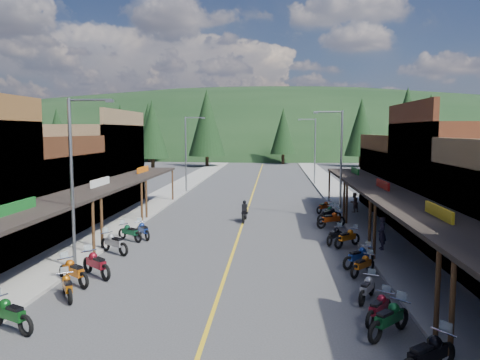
% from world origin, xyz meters
% --- Properties ---
extents(ground, '(220.00, 220.00, 0.00)m').
position_xyz_m(ground, '(0.00, 0.00, 0.00)').
color(ground, '#38383A').
rests_on(ground, ground).
extents(centerline, '(0.15, 90.00, 0.01)m').
position_xyz_m(centerline, '(0.00, 20.00, 0.01)').
color(centerline, gold).
rests_on(centerline, ground).
extents(sidewalk_west, '(3.40, 94.00, 0.15)m').
position_xyz_m(sidewalk_west, '(-8.70, 20.00, 0.07)').
color(sidewalk_west, gray).
rests_on(sidewalk_west, ground).
extents(sidewalk_east, '(3.40, 94.00, 0.15)m').
position_xyz_m(sidewalk_east, '(8.70, 20.00, 0.07)').
color(sidewalk_east, gray).
rests_on(sidewalk_east, ground).
extents(shop_west_2, '(10.90, 9.00, 6.20)m').
position_xyz_m(shop_west_2, '(-13.75, 1.70, 2.53)').
color(shop_west_2, '#3F2111').
rests_on(shop_west_2, ground).
extents(shop_west_3, '(10.90, 10.20, 8.20)m').
position_xyz_m(shop_west_3, '(-13.78, 11.30, 3.52)').
color(shop_west_3, brown).
rests_on(shop_west_3, ground).
extents(shop_east_2, '(10.90, 9.00, 8.20)m').
position_xyz_m(shop_east_2, '(13.78, 1.70, 3.52)').
color(shop_east_2, '#562B19').
rests_on(shop_east_2, ground).
extents(shop_east_3, '(10.90, 10.20, 6.20)m').
position_xyz_m(shop_east_3, '(13.75, 11.30, 2.53)').
color(shop_east_3, '#4C2D16').
rests_on(shop_east_3, ground).
extents(streetlight_0, '(2.16, 0.18, 8.00)m').
position_xyz_m(streetlight_0, '(-6.95, -6.00, 4.46)').
color(streetlight_0, gray).
rests_on(streetlight_0, ground).
extents(streetlight_1, '(2.16, 0.18, 8.00)m').
position_xyz_m(streetlight_1, '(-6.95, 22.00, 4.46)').
color(streetlight_1, gray).
rests_on(streetlight_1, ground).
extents(streetlight_2, '(2.16, 0.18, 8.00)m').
position_xyz_m(streetlight_2, '(6.95, 8.00, 4.46)').
color(streetlight_2, gray).
rests_on(streetlight_2, ground).
extents(streetlight_3, '(2.16, 0.18, 8.00)m').
position_xyz_m(streetlight_3, '(6.95, 30.00, 4.46)').
color(streetlight_3, gray).
rests_on(streetlight_3, ground).
extents(ridge_hill, '(310.00, 140.00, 60.00)m').
position_xyz_m(ridge_hill, '(0.00, 135.00, 0.00)').
color(ridge_hill, black).
rests_on(ridge_hill, ground).
extents(pine_0, '(5.04, 5.04, 11.00)m').
position_xyz_m(pine_0, '(-40.00, 62.00, 6.48)').
color(pine_0, black).
rests_on(pine_0, ground).
extents(pine_1, '(5.88, 5.88, 12.50)m').
position_xyz_m(pine_1, '(-24.00, 70.00, 7.24)').
color(pine_1, black).
rests_on(pine_1, ground).
extents(pine_2, '(6.72, 6.72, 14.00)m').
position_xyz_m(pine_2, '(-10.00, 58.00, 7.99)').
color(pine_2, black).
rests_on(pine_2, ground).
extents(pine_3, '(5.04, 5.04, 11.00)m').
position_xyz_m(pine_3, '(4.00, 66.00, 6.48)').
color(pine_3, black).
rests_on(pine_3, ground).
extents(pine_4, '(5.88, 5.88, 12.50)m').
position_xyz_m(pine_4, '(18.00, 60.00, 7.24)').
color(pine_4, black).
rests_on(pine_4, ground).
extents(pine_5, '(6.72, 6.72, 14.00)m').
position_xyz_m(pine_5, '(34.00, 72.00, 7.99)').
color(pine_5, black).
rests_on(pine_5, ground).
extents(pine_7, '(5.88, 5.88, 12.50)m').
position_xyz_m(pine_7, '(-32.00, 76.00, 7.24)').
color(pine_7, black).
rests_on(pine_7, ground).
extents(pine_8, '(4.48, 4.48, 10.00)m').
position_xyz_m(pine_8, '(-22.00, 40.00, 5.98)').
color(pine_8, black).
rests_on(pine_8, ground).
extents(pine_9, '(4.93, 4.93, 10.80)m').
position_xyz_m(pine_9, '(24.00, 45.00, 6.38)').
color(pine_9, black).
rests_on(pine_9, ground).
extents(pine_10, '(5.38, 5.38, 11.60)m').
position_xyz_m(pine_10, '(-18.00, 50.00, 6.78)').
color(pine_10, black).
rests_on(pine_10, ground).
extents(pine_11, '(5.82, 5.82, 12.40)m').
position_xyz_m(pine_11, '(20.00, 38.00, 7.19)').
color(pine_11, black).
rests_on(pine_11, ground).
extents(bike_west_2, '(2.30, 1.65, 1.26)m').
position_xyz_m(bike_west_2, '(-6.38, -12.62, 0.63)').
color(bike_west_2, '#0D4315').
rests_on(bike_west_2, ground).
extents(bike_west_3, '(1.55, 1.95, 1.09)m').
position_xyz_m(bike_west_3, '(-5.82, -9.64, 0.54)').
color(bike_west_3, '#9D500B').
rests_on(bike_west_3, ground).
extents(bike_west_4, '(2.22, 1.95, 1.27)m').
position_xyz_m(bike_west_4, '(-6.29, -7.99, 0.64)').
color(bike_west_4, '#B3530C').
rests_on(bike_west_4, ground).
extents(bike_west_5, '(2.23, 2.08, 1.31)m').
position_xyz_m(bike_west_5, '(-5.74, -6.84, 0.65)').
color(bike_west_5, maroon).
rests_on(bike_west_5, ground).
extents(bike_west_6, '(2.26, 1.91, 1.28)m').
position_xyz_m(bike_west_6, '(-6.29, -2.90, 0.64)').
color(bike_west_6, gray).
rests_on(bike_west_6, ground).
extents(bike_west_7, '(2.05, 1.68, 1.15)m').
position_xyz_m(bike_west_7, '(-6.34, -0.01, 0.58)').
color(bike_west_7, '#0D4426').
rests_on(bike_west_7, ground).
extents(bike_west_8, '(1.69, 2.01, 1.14)m').
position_xyz_m(bike_west_8, '(-5.73, 0.68, 0.57)').
color(bike_west_8, navy).
rests_on(bike_west_8, ground).
extents(bike_east_1, '(2.31, 2.02, 1.32)m').
position_xyz_m(bike_east_1, '(6.25, -14.60, 0.66)').
color(bike_east_1, black).
rests_on(bike_east_1, ground).
extents(bike_east_2, '(2.06, 2.10, 1.26)m').
position_xyz_m(bike_east_2, '(5.84, -12.13, 0.63)').
color(bike_east_2, '#0D451E').
rests_on(bike_east_2, ground).
extents(bike_east_3, '(1.64, 1.97, 1.11)m').
position_xyz_m(bike_east_3, '(5.76, -11.05, 0.56)').
color(bike_east_3, maroon).
rests_on(bike_east_3, ground).
extents(bike_east_4, '(1.40, 1.97, 1.08)m').
position_xyz_m(bike_east_4, '(5.77, -8.98, 0.54)').
color(bike_east_4, '#959499').
rests_on(bike_east_4, ground).
extents(bike_east_5, '(1.71, 1.82, 1.07)m').
position_xyz_m(bike_east_5, '(6.21, -5.77, 0.54)').
color(bike_east_5, '#C35A0D').
rests_on(bike_east_5, ground).
extents(bike_east_6, '(2.02, 1.79, 1.16)m').
position_xyz_m(bike_east_6, '(6.24, -4.55, 0.58)').
color(bike_east_6, navy).
rests_on(bike_east_6, ground).
extents(bike_east_7, '(1.99, 1.88, 1.17)m').
position_xyz_m(bike_east_7, '(6.32, -0.51, 0.59)').
color(bike_east_7, '#C9600E').
rests_on(bike_east_7, ground).
extents(bike_east_8, '(1.57, 1.98, 1.11)m').
position_xyz_m(bike_east_8, '(5.72, 0.19, 0.55)').
color(bike_east_8, black).
rests_on(bike_east_8, ground).
extents(bike_east_9, '(2.29, 1.71, 1.26)m').
position_xyz_m(bike_east_9, '(6.05, 4.70, 0.63)').
color(bike_east_9, '#CB420E').
rests_on(bike_east_9, ground).
extents(bike_east_10, '(2.24, 2.02, 1.30)m').
position_xyz_m(bike_east_10, '(6.12, 6.24, 0.65)').
color(bike_east_10, black).
rests_on(bike_east_10, ground).
extents(bike_east_11, '(1.54, 2.16, 1.19)m').
position_xyz_m(bike_east_11, '(6.21, 7.47, 0.59)').
color(bike_east_11, '#0B3821').
rests_on(bike_east_11, ground).
extents(bike_east_12, '(1.74, 1.83, 1.08)m').
position_xyz_m(bike_east_12, '(6.21, 10.50, 0.54)').
color(bike_east_12, '#9A310B').
rests_on(bike_east_12, ground).
extents(rider_on_bike, '(0.80, 2.13, 1.60)m').
position_xyz_m(rider_on_bike, '(0.09, 6.41, 0.64)').
color(rider_on_bike, black).
rests_on(rider_on_bike, ground).
extents(pedestrian_east_a, '(0.47, 0.68, 1.79)m').
position_xyz_m(pedestrian_east_a, '(8.00, -1.54, 1.04)').
color(pedestrian_east_a, '#272132').
rests_on(pedestrian_east_a, sidewalk_east).
extents(pedestrian_east_b, '(0.87, 0.81, 1.56)m').
position_xyz_m(pedestrian_east_b, '(8.48, 10.14, 0.93)').
color(pedestrian_east_b, brown).
rests_on(pedestrian_east_b, sidewalk_east).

